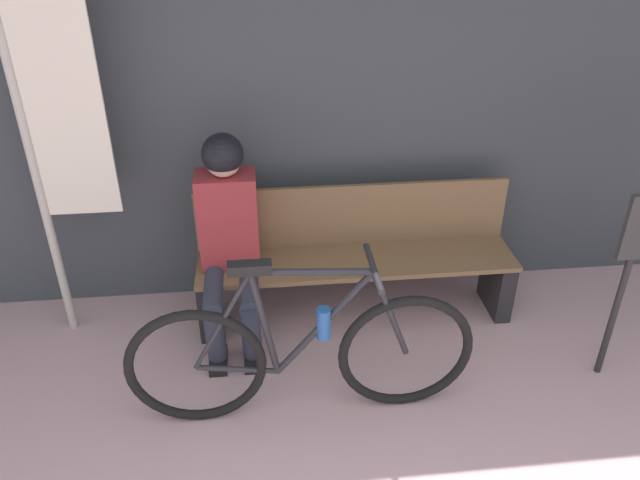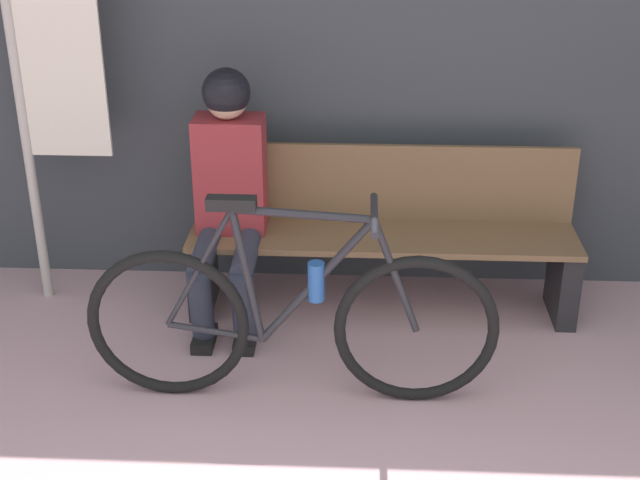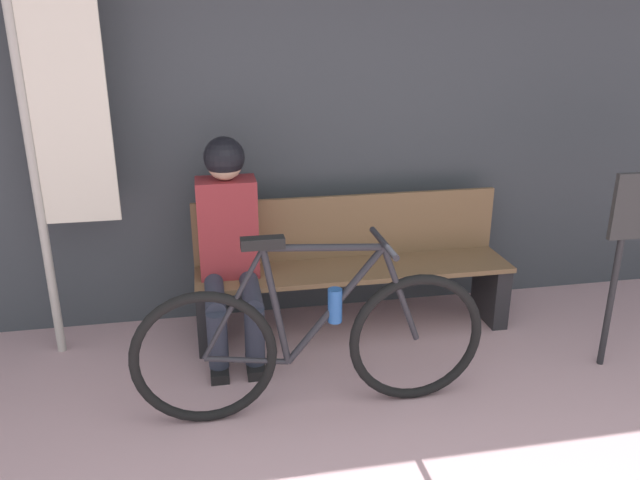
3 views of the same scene
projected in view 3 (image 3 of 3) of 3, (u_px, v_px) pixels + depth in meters
storefront_wall at (309, 54)px, 3.75m from camera, size 12.00×0.56×3.20m
park_bench_near at (352, 268)px, 3.87m from camera, size 1.93×0.42×0.83m
bicycle at (314, 342)px, 3.04m from camera, size 1.75×0.40×0.94m
person_seated at (229, 234)px, 3.53m from camera, size 0.34×0.63×1.26m
banner_pole at (56, 121)px, 3.29m from camera, size 0.45×0.05×2.18m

